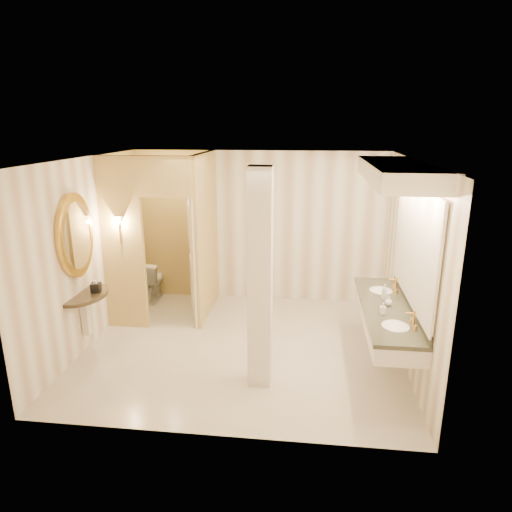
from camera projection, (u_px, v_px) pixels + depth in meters
The scene contains 16 objects.
floor at pixel (243, 346), 6.69m from camera, with size 4.50×4.50×0.00m, color beige.
ceiling at pixel (241, 159), 5.93m from camera, with size 4.50×4.50×0.00m, color white.
wall_back at pixel (258, 227), 8.22m from camera, with size 4.50×0.02×2.70m, color white.
wall_front at pixel (212, 317), 4.40m from camera, with size 4.50×0.02×2.70m, color white.
wall_left at pixel (88, 253), 6.56m from camera, with size 0.02×4.00×2.70m, color white.
wall_right at pixel (409, 264), 6.06m from camera, with size 0.02×4.00×2.70m, color white.
toilet_closet at pixel (182, 237), 7.35m from camera, with size 1.50×1.55×2.70m.
wall_sconce at pixel (119, 222), 6.83m from camera, with size 0.14×0.14×0.42m.
vanity at pixel (395, 250), 5.68m from camera, with size 0.75×2.40×2.09m.
console_shelf at pixel (78, 262), 6.22m from camera, with size 0.89×0.89×1.89m.
pillar at pixel (260, 281), 5.41m from camera, with size 0.28×0.28×2.70m, color white.
tissue_box at pixel (96, 288), 6.37m from camera, with size 0.13×0.13×0.13m, color black.
toilet at pixel (151, 280), 8.39m from camera, with size 0.42×0.74×0.75m, color white.
soap_bottle_a at pixel (383, 308), 5.63m from camera, with size 0.07×0.07×0.15m, color beige.
soap_bottle_b at pixel (389, 301), 5.90m from camera, with size 0.10×0.10×0.13m, color silver.
soap_bottle_c at pixel (385, 292), 6.10m from camera, with size 0.08×0.08×0.21m, color #C6B28C.
Camera 1 is at (0.90, -5.98, 3.15)m, focal length 32.00 mm.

